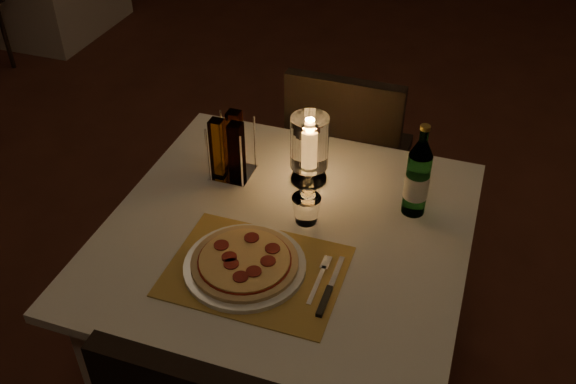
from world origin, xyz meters
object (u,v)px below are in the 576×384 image
(pizza, at_px, (245,261))
(tumbler, at_px, (306,209))
(plate, at_px, (245,266))
(water_bottle, at_px, (417,179))
(hurricane_candle, at_px, (309,145))
(main_table, at_px, (286,317))
(chair_far, at_px, (347,151))

(pizza, distance_m, tumbler, 0.25)
(plate, xyz_separation_m, water_bottle, (0.37, 0.38, 0.11))
(pizza, distance_m, hurricane_candle, 0.44)
(tumbler, bearing_deg, hurricane_candle, 105.35)
(plate, bearing_deg, pizza, 55.49)
(main_table, height_order, tumbler, tumbler)
(chair_far, bearing_deg, hurricane_candle, -91.25)
(hurricane_candle, bearing_deg, pizza, -95.33)
(tumbler, distance_m, hurricane_candle, 0.21)
(chair_far, bearing_deg, main_table, -90.00)
(chair_far, relative_size, hurricane_candle, 4.06)
(plate, xyz_separation_m, tumbler, (0.09, 0.24, 0.03))
(main_table, xyz_separation_m, plate, (-0.05, -0.18, 0.38))
(chair_far, xyz_separation_m, pizza, (-0.05, -0.89, 0.22))
(pizza, xyz_separation_m, water_bottle, (0.37, 0.38, 0.09))
(main_table, relative_size, pizza, 3.57)
(main_table, bearing_deg, chair_far, 90.00)
(tumbler, height_order, water_bottle, water_bottle)
(tumbler, relative_size, water_bottle, 0.28)
(chair_far, xyz_separation_m, hurricane_candle, (-0.01, -0.47, 0.32))
(water_bottle, height_order, hurricane_candle, water_bottle)
(main_table, distance_m, water_bottle, 0.61)
(plate, relative_size, pizza, 1.14)
(hurricane_candle, bearing_deg, main_table, -87.62)
(pizza, height_order, tumbler, tumbler)
(plate, height_order, water_bottle, water_bottle)
(plate, distance_m, pizza, 0.02)
(pizza, distance_m, water_bottle, 0.54)
(tumbler, bearing_deg, water_bottle, 26.79)
(plate, distance_m, hurricane_candle, 0.44)
(main_table, bearing_deg, hurricane_candle, 92.38)
(chair_far, relative_size, plate, 2.81)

